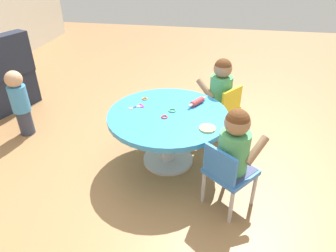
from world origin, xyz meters
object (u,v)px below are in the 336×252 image
at_px(child_chair_left, 228,173).
at_px(craft_scissors, 138,106).
at_px(seated_child_right, 221,85).
at_px(toddler_standing, 20,102).
at_px(rolling_pin, 197,102).
at_px(seated_child_left, 235,144).
at_px(child_chair_right, 222,108).
at_px(craft_table, 168,124).

relative_size(child_chair_left, craft_scissors, 3.94).
relative_size(seated_child_right, toddler_standing, 0.76).
bearing_deg(rolling_pin, toddler_standing, 90.01).
relative_size(toddler_standing, rolling_pin, 3.24).
bearing_deg(toddler_standing, child_chair_left, -108.31).
height_order(child_chair_left, seated_child_right, seated_child_right).
relative_size(seated_child_left, toddler_standing, 0.76).
height_order(child_chair_left, child_chair_right, same).
relative_size(craft_table, child_chair_left, 1.86).
bearing_deg(rolling_pin, craft_scissors, 105.11).
xyz_separation_m(craft_table, toddler_standing, (0.20, 1.49, -0.02)).
height_order(rolling_pin, craft_scissors, rolling_pin).
bearing_deg(rolling_pin, child_chair_left, -156.76).
distance_m(craft_table, rolling_pin, 0.33).
distance_m(craft_table, child_chair_right, 0.68).
height_order(craft_table, rolling_pin, rolling_pin).
height_order(seated_child_left, craft_scissors, seated_child_left).
bearing_deg(craft_scissors, seated_child_left, -122.02).
xyz_separation_m(craft_table, craft_scissors, (0.07, 0.27, 0.10)).
bearing_deg(child_chair_right, toddler_standing, 99.15).
bearing_deg(child_chair_left, craft_scissors, 55.55).
height_order(seated_child_right, toddler_standing, seated_child_right).
xyz_separation_m(craft_table, child_chair_right, (0.52, -0.44, -0.08)).
xyz_separation_m(craft_table, seated_child_left, (-0.42, -0.53, 0.15)).
bearing_deg(child_chair_right, rolling_pin, 144.60).
distance_m(seated_child_right, rolling_pin, 0.39).
bearing_deg(child_chair_left, seated_child_left, -39.24).
bearing_deg(child_chair_left, craft_table, 47.82).
bearing_deg(seated_child_left, craft_table, 51.19).
bearing_deg(craft_scissors, seated_child_right, -55.39).
distance_m(child_chair_right, craft_scissors, 0.85).
bearing_deg(craft_table, child_chair_right, -40.46).
bearing_deg(seated_child_left, rolling_pin, 26.13).
bearing_deg(craft_scissors, child_chair_left, -124.45).
bearing_deg(seated_child_left, child_chair_right, 5.33).
bearing_deg(toddler_standing, rolling_pin, -89.99).
xyz_separation_m(craft_table, child_chair_left, (-0.46, -0.50, -0.08)).
relative_size(child_chair_right, rolling_pin, 2.59).
bearing_deg(rolling_pin, child_chair_right, -35.40).
height_order(seated_child_left, child_chair_right, seated_child_left).
bearing_deg(craft_table, seated_child_left, -128.81).
height_order(child_chair_left, toddler_standing, toddler_standing).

